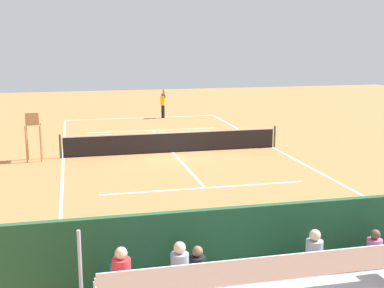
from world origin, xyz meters
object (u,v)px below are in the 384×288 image
tennis_ball_far (199,124)px  equipment_bag (341,267)px  umpire_chair (33,131)px  tennis_player (163,103)px  tennis_net (173,142)px  tennis_ball_near (163,127)px  bleacher_stand (327,279)px  tennis_racket (156,118)px

tennis_ball_far → equipment_bag: bearing=85.0°
umpire_chair → tennis_player: (-7.64, -10.98, -0.30)m
equipment_bag → tennis_player: (-0.17, -24.08, 0.84)m
equipment_bag → tennis_ball_far: (-1.82, -20.80, -0.15)m
tennis_ball_far → tennis_player: bearing=-63.2°
tennis_net → tennis_ball_far: bearing=-112.7°
tennis_net → umpire_chair: umpire_chair is taller
tennis_ball_near → tennis_ball_far: (-2.30, -0.49, 0.00)m
tennis_player → tennis_ball_far: (-1.65, 3.28, -0.98)m
tennis_net → bleacher_stand: 15.31m
equipment_bag → umpire_chair: bearing=-60.3°
equipment_bag → tennis_player: bearing=-90.4°
equipment_bag → tennis_racket: 24.04m
tennis_racket → bleacher_stand: bearing=87.7°
tennis_player → tennis_ball_far: bearing=116.8°
umpire_chair → tennis_racket: (-7.15, -10.94, -1.30)m
tennis_net → tennis_ball_far: 8.03m
tennis_racket → tennis_ball_near: tennis_ball_near is taller
bleacher_stand → tennis_ball_near: bearing=-92.3°
tennis_net → umpire_chair: (6.20, 0.30, 0.81)m
tennis_net → equipment_bag: tennis_net is taller
tennis_ball_near → tennis_racket: bearing=-92.4°
bleacher_stand → tennis_racket: bleacher_stand is taller
tennis_net → tennis_racket: (-0.95, -10.64, -0.49)m
bleacher_stand → tennis_ball_far: 22.94m
bleacher_stand → tennis_racket: bearing=-92.3°
bleacher_stand → equipment_bag: 2.46m
equipment_bag → tennis_ball_far: bearing=-95.0°
tennis_player → tennis_ball_far: size_ratio=29.18×
tennis_net → tennis_player: tennis_player is taller
bleacher_stand → tennis_ball_near: bleacher_stand is taller
tennis_ball_near → umpire_chair: bearing=45.9°
umpire_chair → tennis_ball_far: size_ratio=32.42×
umpire_chair → equipment_bag: size_ratio=2.38×
tennis_player → tennis_racket: size_ratio=3.61×
equipment_bag → tennis_racket: (0.32, -24.04, -0.16)m
tennis_racket → tennis_ball_far: bearing=123.5°
tennis_net → tennis_ball_far: (-3.09, -7.40, -0.47)m
equipment_bag → tennis_ball_far: 20.88m
tennis_player → tennis_racket: tennis_player is taller
equipment_bag → tennis_net: bearing=-84.6°
bleacher_stand → umpire_chair: size_ratio=4.23×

